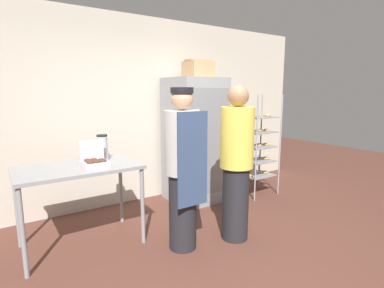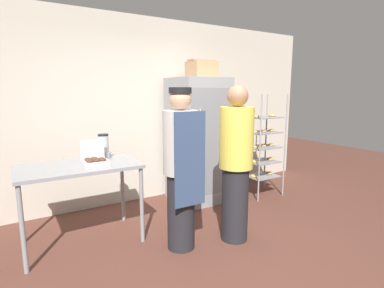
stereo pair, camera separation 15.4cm
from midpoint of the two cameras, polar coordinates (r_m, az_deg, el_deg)
ground_plane at (r=3.20m, az=5.88°, el=-21.30°), size 14.00×14.00×0.00m
back_wall at (r=4.62m, az=-11.33°, el=6.18°), size 6.40×0.12×2.73m
refrigerator at (r=4.52m, az=-0.45°, el=0.68°), size 0.75×0.78×1.85m
baking_rack at (r=4.89m, az=11.68°, el=-0.33°), size 0.56×0.44×1.61m
prep_counter at (r=3.41m, az=-22.04°, el=-5.45°), size 1.23×0.73×0.88m
donut_box at (r=3.32m, az=-19.29°, el=-3.18°), size 0.26×0.22×0.26m
blender_pitcher at (r=3.60m, az=-17.86°, el=-0.81°), size 0.15×0.15×0.29m
cardboard_storage_box at (r=4.53m, az=0.17°, el=14.04°), size 0.38×0.34×0.26m
person_baker at (r=3.09m, az=-3.22°, el=-4.55°), size 0.36×0.38×1.70m
person_customer at (r=3.32m, az=7.14°, el=-3.65°), size 0.37×0.37×1.72m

